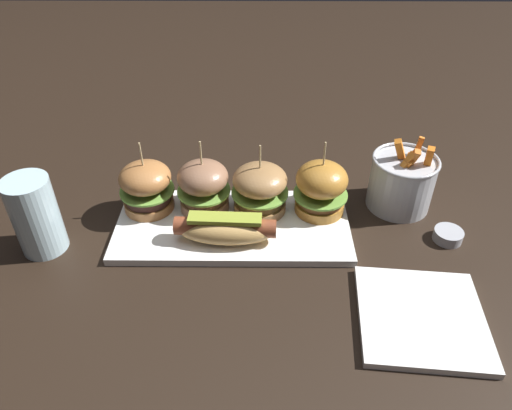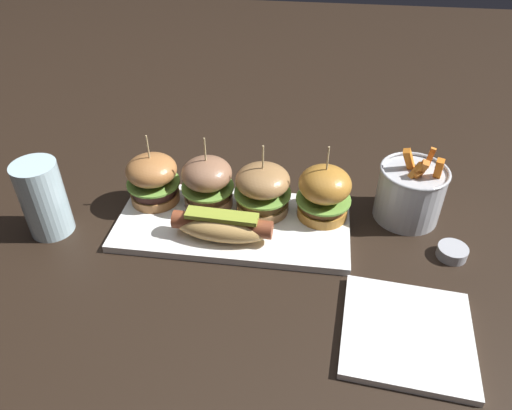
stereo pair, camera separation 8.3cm
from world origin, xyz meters
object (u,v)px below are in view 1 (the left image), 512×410
Objects in this scene: slider_center_left at (203,186)px; slider_far_right at (321,188)px; hot_dog at (225,229)px; slider_far_left at (146,186)px; slider_center_right at (260,189)px; fries_bucket at (402,181)px; side_plate at (421,317)px; water_glass at (36,216)px; platter_main at (233,225)px; sauce_ramekin at (448,235)px.

slider_far_right is at bearing -1.04° from slider_center_left.
hot_dog is 1.25× the size of slider_far_left.
slider_center_right is 0.95× the size of slider_far_right.
side_plate is at bearing -95.65° from fries_bucket.
hot_dog is at bearing -159.35° from fries_bucket.
water_glass is at bearing -168.85° from fries_bucket.
slider_center_right reaches higher than side_plate.
fries_bucket reaches higher than platter_main.
hot_dog is 0.10m from slider_center_left.
slider_center_right is 0.11m from slider_far_right.
slider_far_left is at bearing 178.88° from slider_center_right.
slider_center_left is at bearing 178.41° from slider_center_right.
slider_center_left is at bearing 141.36° from platter_main.
fries_bucket is at bearing 12.76° from slider_far_right.
water_glass reaches higher than hot_dog.
side_plate is at bearing -14.25° from water_glass.
slider_center_right is at bearing -172.67° from fries_bucket.
fries_bucket is (0.37, 0.03, -0.01)m from slider_center_left.
slider_far_right reaches higher than slider_center_left.
water_glass reaches higher than sauce_ramekin.
fries_bucket is at bearing 20.65° from hot_dog.
water_glass is at bearing -160.68° from slider_center_left.
side_plate is 0.63m from water_glass.
slider_far_left is 0.47m from fries_bucket.
slider_far_left is at bearing 164.36° from platter_main.
platter_main is 0.32m from fries_bucket.
slider_center_left is 0.21m from slider_far_right.
platter_main is at bearing -166.69° from fries_bucket.
sauce_ramekin is at bearing 62.28° from side_plate.
slider_far_right reaches higher than platter_main.
slider_center_right is at bearing 134.05° from side_plate.
water_glass reaches higher than platter_main.
hot_dog is at bearing -177.03° from sauce_ramekin.
slider_center_right is (0.10, -0.00, -0.00)m from slider_center_left.
platter_main is 3.01× the size of water_glass.
platter_main reaches higher than side_plate.
side_plate is (0.29, -0.16, -0.03)m from hot_dog.
slider_far_left is 0.31m from slider_far_right.
slider_center_left reaches higher than platter_main.
slider_far_right is 0.79× the size of side_plate.
slider_far_left is 0.21m from slider_center_right.
sauce_ramekin is at bearing -9.23° from slider_center_left.
slider_far_left is 0.97× the size of fries_bucket.
slider_far_left is (-0.15, 0.09, 0.02)m from hot_dog.
slider_far_right is at bearing 10.63° from water_glass.
platter_main is 2.90× the size of slider_far_right.
slider_far_right is at bearing -167.24° from fries_bucket.
fries_bucket is at bearing 4.87° from slider_center_left.
slider_center_right is at bearing 56.43° from hot_dog.
slider_center_right is 0.75× the size of side_plate.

